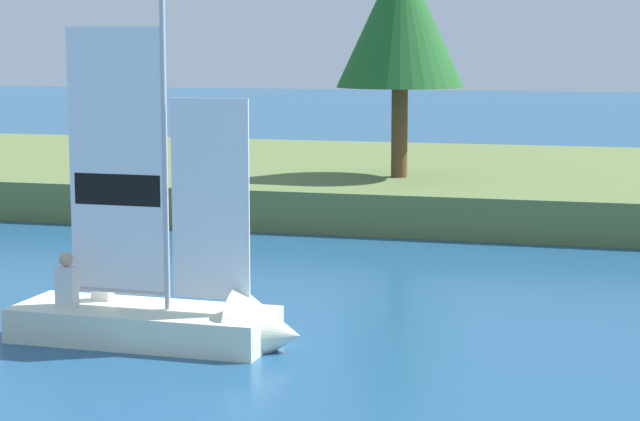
# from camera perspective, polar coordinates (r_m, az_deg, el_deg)

# --- Properties ---
(shore_bank) EXTENTS (80.00, 13.80, 0.95)m
(shore_bank) POSITION_cam_1_polar(r_m,az_deg,el_deg) (32.21, 7.30, 1.38)
(shore_bank) COLOR #5B703D
(shore_bank) RESTS_ON ground
(shoreline_tree_left) EXTENTS (3.13, 3.13, 5.61)m
(shoreline_tree_left) POSITION_cam_1_polar(r_m,az_deg,el_deg) (28.92, 3.95, 9.32)
(shoreline_tree_left) COLOR brown
(shoreline_tree_left) RESTS_ON shore_bank
(sailboat) EXTENTS (4.26, 1.47, 5.42)m
(sailboat) POSITION_cam_1_polar(r_m,az_deg,el_deg) (16.67, -6.67, -5.14)
(sailboat) COLOR silver
(sailboat) RESTS_ON ground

